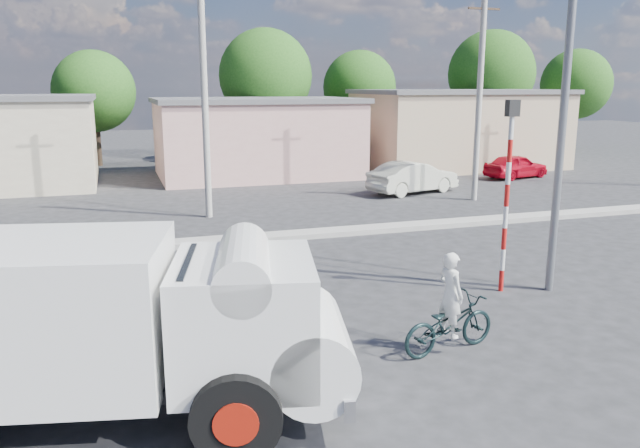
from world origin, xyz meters
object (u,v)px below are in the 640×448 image
object	(u,v)px
bicycle	(449,324)
traffic_pole	(508,180)
truck	(116,323)
car_cream	(413,177)
streetlight	(561,71)
cyclist	(450,311)
car_red	(516,166)

from	to	relation	value
bicycle	traffic_pole	world-z (taller)	traffic_pole
truck	bicycle	size ratio (longest dim) A/B	3.45
car_cream	streetlight	bearing A→B (deg)	150.25
cyclist	traffic_pole	size ratio (longest dim) A/B	0.35
truck	car_red	size ratio (longest dim) A/B	1.86
streetlight	traffic_pole	bearing A→B (deg)	162.27
car_cream	car_red	xyz separation A→B (m)	(7.11, 2.50, -0.08)
truck	cyclist	bearing A→B (deg)	19.25
truck	traffic_pole	size ratio (longest dim) A/B	1.55
truck	cyclist	distance (m)	5.67
traffic_pole	streetlight	xyz separation A→B (m)	(0.94, -0.30, 2.37)
cyclist	traffic_pole	world-z (taller)	traffic_pole
traffic_pole	car_cream	bearing A→B (deg)	72.13
cyclist	truck	bearing A→B (deg)	85.67
truck	traffic_pole	bearing A→B (deg)	33.67
streetlight	car_red	bearing A→B (deg)	56.61
cyclist	traffic_pole	distance (m)	4.28
bicycle	car_red	xyz separation A→B (m)	(14.12, 17.96, 0.10)
bicycle	cyclist	bearing A→B (deg)	-0.00
cyclist	car_cream	size ratio (longest dim) A/B	0.36
car_red	bicycle	bearing A→B (deg)	128.78
bicycle	streetlight	distance (m)	6.29
truck	car_cream	world-z (taller)	truck
cyclist	traffic_pole	bearing A→B (deg)	-58.68
cyclist	car_red	world-z (taller)	cyclist
truck	streetlight	distance (m)	10.44
cyclist	bicycle	bearing A→B (deg)	-0.00
bicycle	cyclist	world-z (taller)	cyclist
cyclist	car_cream	world-z (taller)	cyclist
traffic_pole	streetlight	bearing A→B (deg)	-17.73
cyclist	traffic_pole	xyz separation A→B (m)	(2.86, 2.60, 1.83)
car_red	traffic_pole	distance (m)	19.15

